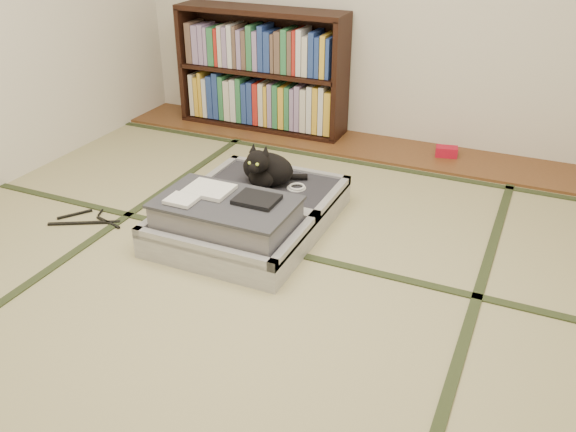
% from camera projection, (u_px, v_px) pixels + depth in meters
% --- Properties ---
extents(floor, '(4.50, 4.50, 0.00)m').
position_uv_depth(floor, '(248.00, 292.00, 2.89)').
color(floor, tan).
rests_on(floor, ground).
extents(wood_strip, '(4.00, 0.50, 0.02)m').
position_uv_depth(wood_strip, '(373.00, 148.00, 4.50)').
color(wood_strip, brown).
rests_on(wood_strip, ground).
extents(red_item, '(0.17, 0.12, 0.07)m').
position_uv_depth(red_item, '(446.00, 152.00, 4.31)').
color(red_item, '#B60E26').
rests_on(red_item, wood_strip).
extents(tatami_borders, '(4.00, 4.50, 0.01)m').
position_uv_depth(tatami_borders, '(290.00, 243.00, 3.29)').
color(tatami_borders, '#2D381E').
rests_on(tatami_borders, ground).
extents(bookcase, '(1.33, 0.30, 0.92)m').
position_uv_depth(bookcase, '(262.00, 72.00, 4.69)').
color(bookcase, black).
rests_on(bookcase, wood_strip).
extents(suitcase, '(0.80, 1.07, 0.32)m').
position_uv_depth(suitcase, '(247.00, 214.00, 3.36)').
color(suitcase, '#B4B4B9').
rests_on(suitcase, floor).
extents(cat, '(0.36, 0.36, 0.29)m').
position_uv_depth(cat, '(266.00, 169.00, 3.53)').
color(cat, black).
rests_on(cat, suitcase).
extents(cable_coil, '(0.11, 0.11, 0.03)m').
position_uv_depth(cable_coil, '(297.00, 187.00, 3.53)').
color(cable_coil, white).
rests_on(cable_coil, suitcase).
extents(hanger, '(0.41, 0.28, 0.01)m').
position_uv_depth(hanger, '(88.00, 220.00, 3.51)').
color(hanger, black).
rests_on(hanger, floor).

